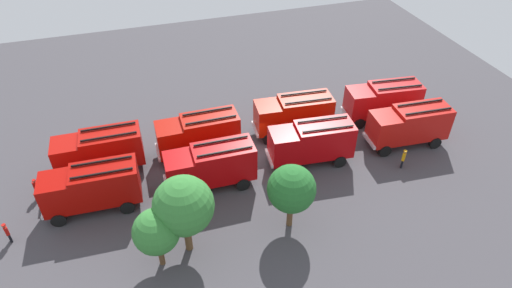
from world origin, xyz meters
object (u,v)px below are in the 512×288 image
fire_truck_3 (99,150)px  tree_2 (156,232)px  fire_truck_4 (409,124)px  tree_1 (184,206)px  fire_truck_1 (294,114)px  fire_truck_0 (383,100)px  fire_truck_7 (92,187)px  firefighter_0 (36,187)px  tree_0 (291,189)px  fire_truck_5 (312,141)px  firefighter_2 (7,232)px  fire_truck_2 (199,133)px  traffic_cone_0 (91,153)px  fire_truck_6 (211,165)px  firefighter_1 (403,158)px

fire_truck_3 → tree_2: tree_2 is taller
fire_truck_4 → tree_1: 21.89m
fire_truck_4 → fire_truck_1: bearing=-22.9°
fire_truck_0 → fire_truck_7: (26.86, 4.18, 0.00)m
fire_truck_0 → tree_2: tree_2 is taller
tree_1 → fire_truck_1: bearing=-138.2°
firefighter_0 → tree_0: 19.99m
fire_truck_5 → firefighter_2: size_ratio=4.29×
fire_truck_4 → firefighter_2: (32.95, 1.56, -1.19)m
tree_1 → fire_truck_2: bearing=-105.8°
fire_truck_7 → firefighter_0: (4.37, -2.62, -1.20)m
tree_1 → tree_2: 2.33m
fire_truck_0 → traffic_cone_0: bearing=1.4°
fire_truck_0 → fire_truck_3: same height
fire_truck_0 → fire_truck_3: 26.19m
fire_truck_4 → traffic_cone_0: (27.32, -6.68, -1.87)m
fire_truck_5 → fire_truck_6: (8.75, 0.43, 0.00)m
firefighter_1 → tree_0: 12.13m
fire_truck_0 → tree_2: (22.82, 10.92, 1.03)m
fire_truck_3 → tree_1: size_ratio=1.16×
firefighter_0 → fire_truck_1: bearing=78.2°
firefighter_0 → firefighter_2: (1.61, 4.26, 0.01)m
fire_truck_4 → fire_truck_5: size_ratio=0.99×
tree_0 → fire_truck_5: bearing=-124.5°
firefighter_0 → tree_1: (-10.38, 8.64, 3.24)m
fire_truck_3 → firefighter_0: 5.45m
fire_truck_0 → fire_truck_7: bearing=15.4°
fire_truck_7 → tree_1: tree_1 is taller
fire_truck_2 → fire_truck_4: 18.57m
fire_truck_0 → fire_truck_7: size_ratio=1.02×
fire_truck_0 → tree_2: bearing=32.1°
firefighter_1 → firefighter_2: (30.85, -1.27, -0.06)m
fire_truck_3 → firefighter_0: size_ratio=4.24×
fire_truck_6 → tree_1: size_ratio=1.16×
fire_truck_1 → tree_0: tree_0 is taller
fire_truck_5 → firefighter_1: size_ratio=4.08×
fire_truck_1 → firefighter_0: bearing=9.8°
fire_truck_5 → tree_0: tree_0 is taller
fire_truck_5 → tree_2: size_ratio=1.56×
fire_truck_3 → tree_1: tree_1 is taller
fire_truck_0 → fire_truck_2: size_ratio=1.03×
fire_truck_0 → firefighter_0: fire_truck_0 is taller
fire_truck_4 → firefighter_0: bearing=-1.1°
fire_truck_3 → fire_truck_7: size_ratio=0.99×
fire_truck_5 → fire_truck_7: bearing=6.0°
firefighter_0 → fire_truck_4: bearing=68.3°
fire_truck_6 → firefighter_1: 16.16m
firefighter_1 → tree_2: 21.30m
fire_truck_0 → firefighter_0: 31.29m
firefighter_1 → fire_truck_1: bearing=178.5°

